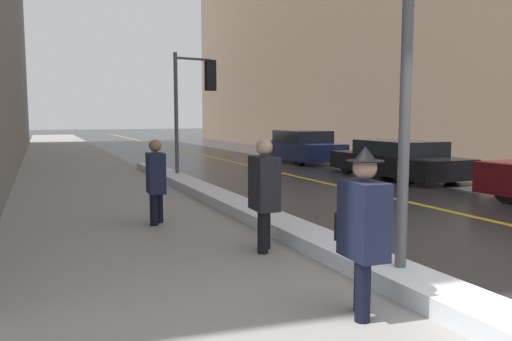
{
  "coord_description": "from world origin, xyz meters",
  "views": [
    {
      "loc": [
        -3.28,
        -2.65,
        1.82
      ],
      "look_at": [
        -0.4,
        4.0,
        1.05
      ],
      "focal_mm": 35.0,
      "sensor_mm": 36.0,
      "label": 1
    }
  ],
  "objects_px": {
    "lamp_post": "(408,13)",
    "parked_car_navy": "(301,147)",
    "pedestrian_trailing": "(264,189)",
    "parked_car_black": "(397,160)",
    "traffic_light_near": "(197,89)",
    "pedestrian_with_shoulder_bag": "(156,178)",
    "pedestrian_in_fedora": "(363,225)"
  },
  "relations": [
    {
      "from": "lamp_post",
      "to": "parked_car_navy",
      "type": "xyz_separation_m",
      "value": [
        6.39,
        13.99,
        -2.28
      ]
    },
    {
      "from": "pedestrian_trailing",
      "to": "parked_car_navy",
      "type": "height_order",
      "value": "pedestrian_trailing"
    },
    {
      "from": "lamp_post",
      "to": "pedestrian_trailing",
      "type": "distance_m",
      "value": 2.86
    },
    {
      "from": "lamp_post",
      "to": "parked_car_black",
      "type": "distance_m",
      "value": 10.47
    },
    {
      "from": "traffic_light_near",
      "to": "parked_car_navy",
      "type": "distance_m",
      "value": 7.17
    },
    {
      "from": "traffic_light_near",
      "to": "pedestrian_with_shoulder_bag",
      "type": "height_order",
      "value": "traffic_light_near"
    },
    {
      "from": "parked_car_black",
      "to": "parked_car_navy",
      "type": "bearing_deg",
      "value": 1.2
    },
    {
      "from": "traffic_light_near",
      "to": "parked_car_black",
      "type": "xyz_separation_m",
      "value": [
        5.63,
        -2.1,
        -2.1
      ]
    },
    {
      "from": "lamp_post",
      "to": "traffic_light_near",
      "type": "relative_size",
      "value": 1.31
    },
    {
      "from": "pedestrian_trailing",
      "to": "parked_car_black",
      "type": "relative_size",
      "value": 0.32
    },
    {
      "from": "lamp_post",
      "to": "pedestrian_trailing",
      "type": "relative_size",
      "value": 3.13
    },
    {
      "from": "parked_car_navy",
      "to": "pedestrian_in_fedora",
      "type": "bearing_deg",
      "value": 154.56
    },
    {
      "from": "parked_car_black",
      "to": "parked_car_navy",
      "type": "relative_size",
      "value": 1.02
    },
    {
      "from": "pedestrian_in_fedora",
      "to": "pedestrian_with_shoulder_bag",
      "type": "relative_size",
      "value": 1.08
    },
    {
      "from": "lamp_post",
      "to": "pedestrian_trailing",
      "type": "xyz_separation_m",
      "value": [
        -0.78,
        1.85,
        -2.04
      ]
    },
    {
      "from": "lamp_post",
      "to": "parked_car_navy",
      "type": "height_order",
      "value": "lamp_post"
    },
    {
      "from": "traffic_light_near",
      "to": "pedestrian_trailing",
      "type": "bearing_deg",
      "value": -108.31
    },
    {
      "from": "parked_car_navy",
      "to": "traffic_light_near",
      "type": "bearing_deg",
      "value": 126.32
    },
    {
      "from": "pedestrian_in_fedora",
      "to": "parked_car_black",
      "type": "height_order",
      "value": "pedestrian_in_fedora"
    },
    {
      "from": "pedestrian_in_fedora",
      "to": "pedestrian_with_shoulder_bag",
      "type": "xyz_separation_m",
      "value": [
        -0.86,
        4.71,
        -0.05
      ]
    },
    {
      "from": "parked_car_black",
      "to": "traffic_light_near",
      "type": "bearing_deg",
      "value": 70.62
    },
    {
      "from": "lamp_post",
      "to": "traffic_light_near",
      "type": "xyz_separation_m",
      "value": [
        0.77,
        10.04,
        -0.24
      ]
    },
    {
      "from": "parked_car_navy",
      "to": "pedestrian_trailing",
      "type": "bearing_deg",
      "value": 150.6
    },
    {
      "from": "traffic_light_near",
      "to": "parked_car_navy",
      "type": "relative_size",
      "value": 0.79
    },
    {
      "from": "pedestrian_in_fedora",
      "to": "parked_car_black",
      "type": "distance_m",
      "value": 11.19
    },
    {
      "from": "pedestrian_with_shoulder_bag",
      "to": "parked_car_navy",
      "type": "xyz_separation_m",
      "value": [
        8.15,
        9.83,
        -0.19
      ]
    },
    {
      "from": "pedestrian_with_shoulder_bag",
      "to": "parked_car_black",
      "type": "height_order",
      "value": "pedestrian_with_shoulder_bag"
    },
    {
      "from": "lamp_post",
      "to": "pedestrian_trailing",
      "type": "bearing_deg",
      "value": 112.94
    },
    {
      "from": "pedestrian_in_fedora",
      "to": "pedestrian_with_shoulder_bag",
      "type": "height_order",
      "value": "pedestrian_in_fedora"
    },
    {
      "from": "pedestrian_in_fedora",
      "to": "parked_car_navy",
      "type": "bearing_deg",
      "value": 157.07
    },
    {
      "from": "lamp_post",
      "to": "parked_car_black",
      "type": "height_order",
      "value": "lamp_post"
    },
    {
      "from": "lamp_post",
      "to": "traffic_light_near",
      "type": "distance_m",
      "value": 10.07
    }
  ]
}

